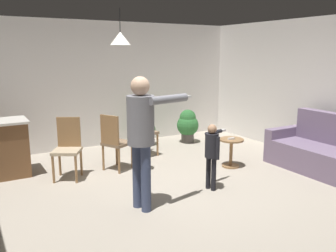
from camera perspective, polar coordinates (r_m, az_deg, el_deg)
The scene contains 14 objects.
ground at distance 5.40m, azimuth 2.31°, elevation -10.37°, with size 7.68×7.68×0.00m, color #9E9384.
wall_back at distance 7.91m, azimuth -10.27°, elevation 6.65°, with size 6.40×0.10×2.70m, color silver.
wall_right at distance 7.28m, azimuth 24.23°, elevation 5.36°, with size 0.10×6.40×2.70m, color silver.
couch_floral at distance 6.72m, azimuth 23.61°, elevation -3.92°, with size 0.87×1.81×1.00m.
side_table_by_couch at distance 6.46m, azimuth 10.17°, elevation -3.73°, with size 0.44×0.44×0.52m.
person_adult at distance 4.49m, azimuth -4.27°, elevation -0.45°, with size 0.89×0.50×1.75m.
person_child at distance 5.29m, azimuth 7.14°, elevation -3.77°, with size 0.51×0.36×1.01m.
dining_chair_by_counter at distance 5.99m, azimuth -15.92°, elevation -3.08°, with size 0.57×0.57×1.00m.
dining_chair_near_wall at distance 7.06m, azimuth -4.20°, elevation -0.41°, with size 0.51×0.51×1.00m.
dining_chair_centre_back at distance 6.19m, azimuth -8.66°, elevation -2.28°, with size 0.57×0.57×1.00m.
potted_plant_corner at distance 7.88m, azimuth -3.56°, elevation -0.52°, with size 0.42×0.42×0.65m.
potted_plant_by_wall at distance 8.08m, azimuth 3.21°, elevation 0.26°, with size 0.50×0.50×0.76m.
spare_remote_on_table at distance 6.35m, azimuth 10.19°, elevation -2.03°, with size 0.04×0.13×0.04m, color white.
ceiling_light_pendant at distance 5.61m, azimuth -7.73°, elevation 13.88°, with size 0.32×0.32×0.55m.
Camera 1 is at (-2.71, -4.21, 2.04)m, focal length 37.67 mm.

